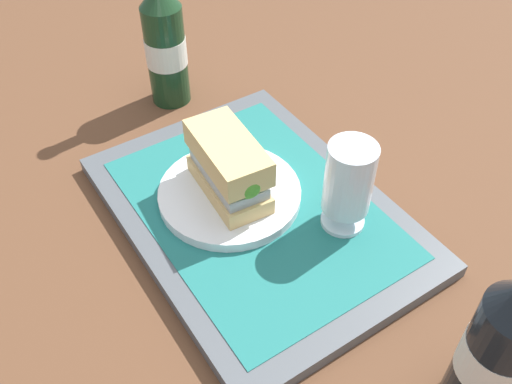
# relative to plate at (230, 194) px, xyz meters

# --- Properties ---
(ground_plane) EXTENTS (3.00, 3.00, 0.00)m
(ground_plane) POSITION_rel_plate_xyz_m (0.03, 0.02, -0.03)
(ground_plane) COLOR brown
(tray) EXTENTS (0.44, 0.32, 0.02)m
(tray) POSITION_rel_plate_xyz_m (0.03, 0.02, -0.02)
(tray) COLOR #4C5156
(tray) RESTS_ON ground_plane
(placemat) EXTENTS (0.38, 0.27, 0.00)m
(placemat) POSITION_rel_plate_xyz_m (0.03, 0.02, -0.01)
(placemat) COLOR #1E6B66
(placemat) RESTS_ON tray
(plate) EXTENTS (0.19, 0.19, 0.01)m
(plate) POSITION_rel_plate_xyz_m (0.00, 0.00, 0.00)
(plate) COLOR white
(plate) RESTS_ON placemat
(sandwich) EXTENTS (0.14, 0.07, 0.08)m
(sandwich) POSITION_rel_plate_xyz_m (0.00, -0.00, 0.05)
(sandwich) COLOR tan
(sandwich) RESTS_ON plate
(beer_glass) EXTENTS (0.06, 0.06, 0.12)m
(beer_glass) POSITION_rel_plate_xyz_m (0.12, 0.10, 0.06)
(beer_glass) COLOR silver
(beer_glass) RESTS_ON placemat
(beer_bottle) EXTENTS (0.07, 0.07, 0.27)m
(beer_bottle) POSITION_rel_plate_xyz_m (0.37, 0.06, 0.08)
(beer_bottle) COLOR black
(beer_bottle) RESTS_ON ground_plane
(second_bottle) EXTENTS (0.07, 0.07, 0.27)m
(second_bottle) POSITION_rel_plate_xyz_m (-0.27, 0.05, 0.08)
(second_bottle) COLOR #19381E
(second_bottle) RESTS_ON ground_plane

